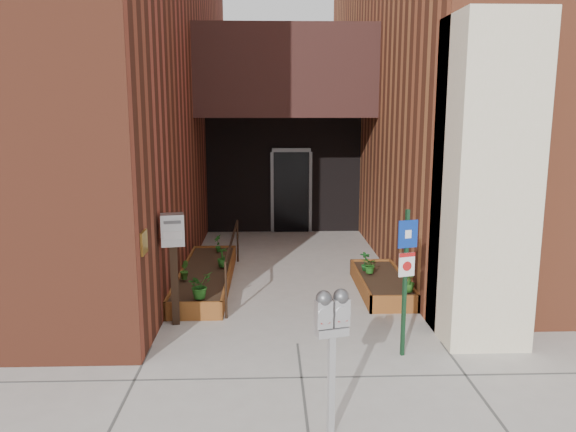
{
  "coord_description": "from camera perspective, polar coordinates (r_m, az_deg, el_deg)",
  "views": [
    {
      "loc": [
        -0.37,
        -7.26,
        3.18
      ],
      "look_at": [
        -0.07,
        1.8,
        1.45
      ],
      "focal_mm": 35.0,
      "sensor_mm": 36.0,
      "label": 1
    }
  ],
  "objects": [
    {
      "name": "shrub_right_c",
      "position": [
        10.13,
        8.35,
        -4.94
      ],
      "size": [
        0.29,
        0.29,
        0.31
      ],
      "primitive_type": "imported",
      "rotation": [
        0.0,
        0.0,
        4.76
      ],
      "color": "#1F5919",
      "rests_on": "planter_right"
    },
    {
      "name": "shrub_right_a",
      "position": [
        9.25,
        12.15,
        -6.47
      ],
      "size": [
        0.28,
        0.28,
        0.35
      ],
      "primitive_type": "imported",
      "rotation": [
        0.0,
        0.0,
        0.82
      ],
      "color": "#214F16",
      "rests_on": "planter_right"
    },
    {
      "name": "planter_right",
      "position": [
        10.13,
        9.47,
        -6.87
      ],
      "size": [
        0.8,
        2.2,
        0.3
      ],
      "color": "brown",
      "rests_on": "ground"
    },
    {
      "name": "parking_meter",
      "position": [
        5.49,
        4.5,
        -10.84
      ],
      "size": [
        0.35,
        0.2,
        1.5
      ],
      "color": "#B7B7B9",
      "rests_on": "ground"
    },
    {
      "name": "payment_dropbox",
      "position": [
        8.41,
        -11.59,
        -2.94
      ],
      "size": [
        0.37,
        0.31,
        1.69
      ],
      "color": "black",
      "rests_on": "ground"
    },
    {
      "name": "shrub_left_d",
      "position": [
        11.66,
        -7.15,
        -2.74
      ],
      "size": [
        0.24,
        0.24,
        0.34
      ],
      "primitive_type": "imported",
      "rotation": [
        0.0,
        0.0,
        5.13
      ],
      "color": "#1D601B",
      "rests_on": "planter_left"
    },
    {
      "name": "shrub_left_a",
      "position": [
        8.84,
        -8.97,
        -6.96
      ],
      "size": [
        0.52,
        0.52,
        0.41
      ],
      "primitive_type": "imported",
      "rotation": [
        0.0,
        0.0,
        0.92
      ],
      "color": "#1E5719",
      "rests_on": "planter_left"
    },
    {
      "name": "handrail",
      "position": [
        10.22,
        -5.67,
        -3.04
      ],
      "size": [
        0.04,
        3.34,
        0.9
      ],
      "color": "black",
      "rests_on": "ground"
    },
    {
      "name": "shrub_left_c",
      "position": [
        10.51,
        -6.67,
        -4.17
      ],
      "size": [
        0.27,
        0.27,
        0.36
      ],
      "primitive_type": "imported",
      "rotation": [
        0.0,
        0.0,
        3.53
      ],
      "color": "#1C5117",
      "rests_on": "planter_left"
    },
    {
      "name": "shrub_left_b",
      "position": [
        9.85,
        -10.52,
        -5.43
      ],
      "size": [
        0.21,
        0.21,
        0.32
      ],
      "primitive_type": "imported",
      "rotation": [
        0.0,
        0.0,
        1.76
      ],
      "color": "#2C611B",
      "rests_on": "planter_left"
    },
    {
      "name": "shrub_right_b",
      "position": [
        10.27,
        7.83,
        -4.54
      ],
      "size": [
        0.26,
        0.26,
        0.37
      ],
      "primitive_type": "imported",
      "rotation": [
        0.0,
        0.0,
        2.69
      ],
      "color": "#18541D",
      "rests_on": "planter_right"
    },
    {
      "name": "sign_post",
      "position": [
        7.33,
        11.9,
        -5.14
      ],
      "size": [
        0.26,
        0.1,
        1.95
      ],
      "color": "#13351D",
      "rests_on": "ground"
    },
    {
      "name": "planter_left",
      "position": [
        10.48,
        -8.34,
        -6.24
      ],
      "size": [
        0.9,
        3.6,
        0.3
      ],
      "color": "brown",
      "rests_on": "ground"
    },
    {
      "name": "architecture",
      "position": [
        14.27,
        -1.2,
        18.03
      ],
      "size": [
        20.0,
        14.6,
        10.0
      ],
      "color": "brown",
      "rests_on": "ground"
    },
    {
      "name": "ground",
      "position": [
        7.93,
        0.96,
        -12.85
      ],
      "size": [
        80.0,
        80.0,
        0.0
      ],
      "primitive_type": "plane",
      "color": "#9E9991",
      "rests_on": "ground"
    }
  ]
}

